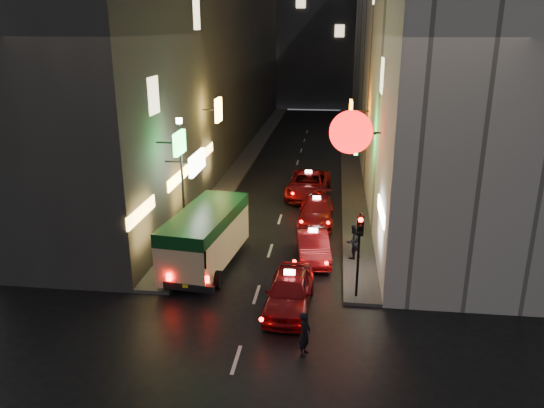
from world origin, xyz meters
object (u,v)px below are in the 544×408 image
at_px(minibus, 206,232).
at_px(pedestrian_crossing, 305,331).
at_px(taxi_near, 289,289).
at_px(lamp_post, 182,174).
at_px(traffic_light, 360,238).

height_order(minibus, pedestrian_crossing, minibus).
bearing_deg(taxi_near, lamp_post, 135.85).
distance_m(minibus, taxi_near, 5.25).
bearing_deg(traffic_light, pedestrian_crossing, -114.97).
bearing_deg(pedestrian_crossing, traffic_light, -7.50).
relative_size(minibus, pedestrian_crossing, 3.70).
distance_m(pedestrian_crossing, lamp_post, 10.95).
height_order(pedestrian_crossing, lamp_post, lamp_post).
bearing_deg(minibus, pedestrian_crossing, -52.58).
bearing_deg(minibus, taxi_near, -39.23).
height_order(minibus, lamp_post, lamp_post).
distance_m(traffic_light, lamp_post, 9.42).
bearing_deg(taxi_near, pedestrian_crossing, -75.47).
relative_size(minibus, traffic_light, 1.84).
xyz_separation_m(minibus, traffic_light, (6.60, -2.35, 1.00)).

